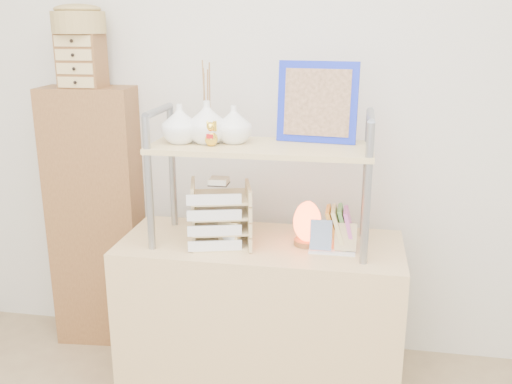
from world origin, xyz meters
TOP-DOWN VIEW (x-y plane):
  - room_shell at (0.00, 0.39)m, footprint 3.42×3.41m
  - desk at (0.00, 1.20)m, footprint 1.20×0.50m
  - cabinet at (-0.92, 1.57)m, footprint 0.47×0.28m
  - hutch at (-0.08, 1.21)m, footprint 0.90×0.34m
  - letter_tray at (-0.16, 1.15)m, footprint 0.29×0.28m
  - salt_lamp at (0.20, 1.20)m, footprint 0.13×0.12m
  - desk_clock at (-0.12, 1.11)m, footprint 0.09×0.05m
  - postcard_stand at (0.31, 1.14)m, footprint 0.19×0.05m
  - drawer_chest at (-0.92, 1.55)m, footprint 0.20×0.16m
  - woven_basket at (-0.92, 1.55)m, footprint 0.25×0.25m

SIDE VIEW (x-z plane):
  - desk at x=0.00m, z-range 0.00..0.75m
  - cabinet at x=-0.92m, z-range 0.00..1.35m
  - postcard_stand at x=0.31m, z-range 0.72..0.86m
  - desk_clock at x=-0.12m, z-range 0.75..0.87m
  - salt_lamp at x=0.20m, z-range 0.75..0.94m
  - letter_tray at x=-0.16m, z-range 0.72..1.01m
  - hutch at x=-0.08m, z-range 0.82..1.57m
  - drawer_chest at x=-0.92m, z-range 1.35..1.60m
  - woven_basket at x=-0.92m, z-range 1.60..1.70m
  - room_shell at x=0.00m, z-range 0.39..3.00m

